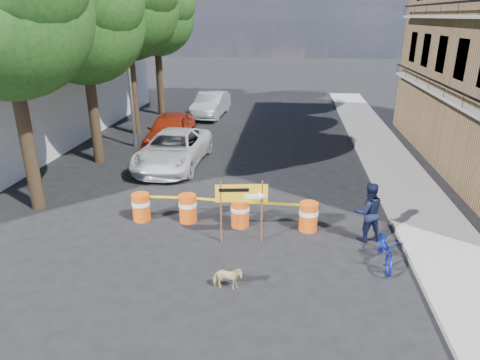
% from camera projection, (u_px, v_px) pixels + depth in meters
% --- Properties ---
extents(ground, '(120.00, 120.00, 0.00)m').
position_uv_depth(ground, '(226.00, 248.00, 12.17)').
color(ground, black).
rests_on(ground, ground).
extents(sidewalk_east, '(2.40, 40.00, 0.15)m').
position_uv_depth(sidewalk_east, '(401.00, 180.00, 17.05)').
color(sidewalk_east, gray).
rests_on(sidewalk_east, ground).
extents(white_building, '(8.00, 22.00, 6.00)m').
position_uv_depth(white_building, '(1.00, 83.00, 21.75)').
color(white_building, silver).
rests_on(white_building, ground).
extents(tree_near, '(5.46, 5.20, 9.15)m').
position_uv_depth(tree_near, '(5.00, 9.00, 12.47)').
color(tree_near, '#332316').
rests_on(tree_near, ground).
extents(tree_mid_a, '(5.25, 5.00, 8.68)m').
position_uv_depth(tree_mid_a, '(84.00, 20.00, 17.23)').
color(tree_mid_a, '#332316').
rests_on(tree_mid_a, ground).
extents(tree_mid_b, '(5.67, 5.40, 9.62)m').
position_uv_depth(tree_mid_b, '(127.00, 5.00, 21.61)').
color(tree_mid_b, '#332316').
rests_on(tree_mid_b, ground).
extents(tree_far, '(5.04, 4.80, 8.84)m').
position_uv_depth(tree_far, '(157.00, 15.00, 26.43)').
color(tree_far, '#332316').
rests_on(tree_far, ground).
extents(streetlamp, '(1.25, 0.18, 8.00)m').
position_uv_depth(streetlamp, '(129.00, 57.00, 20.05)').
color(streetlamp, gray).
rests_on(streetlamp, ground).
extents(barrel_far_left, '(0.58, 0.58, 0.90)m').
position_uv_depth(barrel_far_left, '(141.00, 206.00, 13.69)').
color(barrel_far_left, red).
rests_on(barrel_far_left, ground).
extents(barrel_mid_left, '(0.58, 0.58, 0.90)m').
position_uv_depth(barrel_mid_left, '(188.00, 208.00, 13.61)').
color(barrel_mid_left, red).
rests_on(barrel_mid_left, ground).
extents(barrel_mid_right, '(0.58, 0.58, 0.90)m').
position_uv_depth(barrel_mid_right, '(240.00, 212.00, 13.29)').
color(barrel_mid_right, red).
rests_on(barrel_mid_right, ground).
extents(barrel_far_right, '(0.58, 0.58, 0.90)m').
position_uv_depth(barrel_far_right, '(309.00, 216.00, 13.04)').
color(barrel_far_right, red).
rests_on(barrel_far_right, ground).
extents(detour_sign, '(1.47, 0.33, 1.90)m').
position_uv_depth(detour_sign, '(248.00, 198.00, 12.02)').
color(detour_sign, '#592D19').
rests_on(detour_sign, ground).
extents(pedestrian, '(1.01, 0.87, 1.80)m').
position_uv_depth(pedestrian, '(368.00, 212.00, 12.31)').
color(pedestrian, black).
rests_on(pedestrian, ground).
extents(bicycle, '(0.63, 0.94, 1.75)m').
position_uv_depth(bicycle, '(388.00, 234.00, 11.10)').
color(bicycle, '#121D93').
rests_on(bicycle, ground).
extents(dog, '(0.74, 0.36, 0.62)m').
position_uv_depth(dog, '(228.00, 278.00, 10.22)').
color(dog, tan).
rests_on(dog, ground).
extents(suv_white, '(2.71, 5.49, 1.50)m').
position_uv_depth(suv_white, '(173.00, 149.00, 18.63)').
color(suv_white, silver).
rests_on(suv_white, ground).
extents(sedan_red, '(2.15, 4.98, 1.67)m').
position_uv_depth(sedan_red, '(170.00, 130.00, 21.37)').
color(sedan_red, '#A1240D').
rests_on(sedan_red, ground).
extents(sedan_silver, '(2.00, 4.87, 1.57)m').
position_uv_depth(sedan_silver, '(211.00, 104.00, 27.93)').
color(sedan_silver, silver).
rests_on(sedan_silver, ground).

